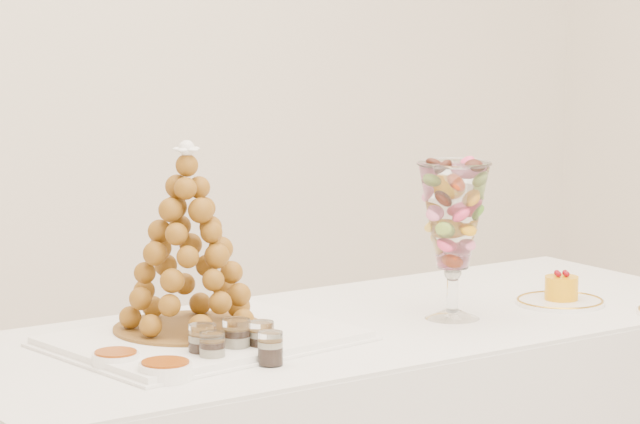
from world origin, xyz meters
TOP-DOWN VIEW (x-y plane):
  - lace_tray at (-0.28, 0.11)m, footprint 0.64×0.52m
  - macaron_vase at (0.30, 0.04)m, footprint 0.16×0.16m
  - cake_plate at (0.60, 0.03)m, footprint 0.20×0.20m
  - verrine_a at (-0.35, -0.02)m, footprint 0.07×0.07m
  - verrine_b at (-0.27, -0.02)m, footprint 0.06×0.06m
  - verrine_c at (-0.22, -0.04)m, footprint 0.05×0.05m
  - verrine_d at (-0.34, -0.06)m, footprint 0.05×0.05m
  - verrine_e at (-0.25, -0.12)m, footprint 0.06×0.06m
  - ramekin_back at (-0.51, 0.02)m, footprint 0.09×0.09m
  - ramekin_front at (-0.47, -0.11)m, footprint 0.10×0.10m
  - croquembouche at (-0.28, 0.16)m, footprint 0.32×0.32m
  - mousse_cake at (0.60, 0.04)m, footprint 0.08×0.08m

SIDE VIEW (x-z plane):
  - cake_plate at x=0.60m, z-range 0.69..0.70m
  - lace_tray at x=-0.28m, z-range 0.69..0.71m
  - ramekin_back at x=-0.51m, z-range 0.69..0.72m
  - ramekin_front at x=-0.47m, z-range 0.69..0.73m
  - verrine_e at x=-0.25m, z-range 0.69..0.76m
  - verrine_d at x=-0.34m, z-range 0.69..0.76m
  - verrine_c at x=-0.22m, z-range 0.69..0.76m
  - verrine_a at x=-0.35m, z-range 0.69..0.77m
  - verrine_b at x=-0.27m, z-range 0.69..0.77m
  - mousse_cake at x=0.60m, z-range 0.70..0.77m
  - croquembouche at x=-0.28m, z-range 0.71..1.10m
  - macaron_vase at x=0.30m, z-range 0.75..1.09m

